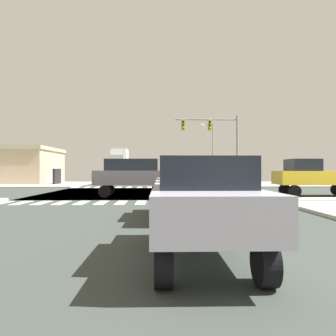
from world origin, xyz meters
TOP-DOWN VIEW (x-y plane):
  - ground at (0.00, 0.00)m, footprint 90.00×90.00m
  - sidewalk_corner_ne at (13.00, 12.00)m, footprint 12.00×12.00m
  - sidewalk_corner_nw at (-13.00, 12.00)m, footprint 12.00×12.00m
  - crosswalk_near at (-0.25, -7.30)m, footprint 13.50×2.00m
  - crosswalk_far at (-0.25, 7.30)m, footprint 13.50×2.00m
  - traffic_signal_mast at (6.44, 7.44)m, footprint 6.11×0.55m
  - street_lamp at (7.81, 18.11)m, footprint 1.78×0.32m
  - suv_nearside_1 at (-0.54, -3.50)m, footprint 4.60×1.96m
  - sedan_queued_2 at (-2.00, 35.85)m, footprint 1.80×4.30m
  - pickup_leading_2 at (10.95, -3.50)m, footprint 5.10×2.00m
  - sedan_trailing_3 at (2.00, -17.71)m, footprint 1.80×4.30m
  - box_truck_outer_1 at (-5.00, 25.07)m, footprint 2.40×7.20m
  - sedan_inner_5 at (2.00, -12.45)m, footprint 1.80×4.30m

SIDE VIEW (x-z plane):
  - ground at x=0.00m, z-range -0.05..0.00m
  - crosswalk_near at x=-0.25m, z-range 0.00..0.01m
  - crosswalk_far at x=-0.25m, z-range 0.00..0.01m
  - sidewalk_corner_ne at x=13.00m, z-range 0.00..0.14m
  - sidewalk_corner_nw at x=-13.00m, z-range 0.00..0.14m
  - sedan_queued_2 at x=-2.00m, z-range 0.18..2.06m
  - sedan_trailing_3 at x=2.00m, z-range 0.18..2.06m
  - sedan_inner_5 at x=2.00m, z-range 0.18..2.06m
  - pickup_leading_2 at x=10.95m, z-range 0.12..2.47m
  - suv_nearside_1 at x=-0.54m, z-range 0.22..2.56m
  - box_truck_outer_1 at x=-5.00m, z-range 0.14..4.99m
  - street_lamp at x=7.81m, z-range 0.78..8.41m
  - traffic_signal_mast at x=6.44m, z-range 1.63..8.58m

